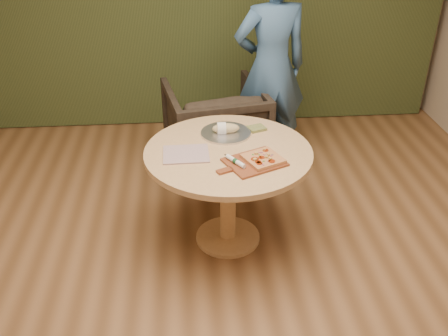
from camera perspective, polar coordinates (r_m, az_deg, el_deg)
name	(u,v)px	position (r m, az deg, el deg)	size (l,w,h in m)	color
room_shell	(234,107)	(2.36, 1.15, 6.97)	(5.04, 6.04, 2.84)	brown
pedestal_table	(228,168)	(3.41, 0.48, -0.01)	(1.13, 1.13, 0.75)	tan
pizza_paddle	(253,163)	(3.18, 3.35, 0.63)	(0.47, 0.40, 0.01)	brown
flatbread_pizza	(263,159)	(3.19, 4.47, 1.08)	(0.29, 0.29, 0.04)	tan
cutlery_roll	(236,161)	(3.15, 1.33, 0.78)	(0.13, 0.18, 0.03)	silver
newspaper	(186,154)	(3.29, -4.37, 1.60)	(0.30, 0.25, 0.01)	beige
serving_tray	(226,133)	(3.55, 0.21, 4.03)	(0.36, 0.36, 0.02)	silver
bread_roll	(225,128)	(3.53, 0.06, 4.55)	(0.19, 0.09, 0.09)	tan
green_packet	(257,128)	(3.62, 3.75, 4.55)	(0.12, 0.10, 0.02)	#565E2A
armchair	(215,122)	(4.49, -1.02, 5.25)	(0.83, 0.77, 0.85)	black
person_standing	(271,68)	(4.38, 5.36, 11.32)	(0.67, 0.44, 1.82)	#375B81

